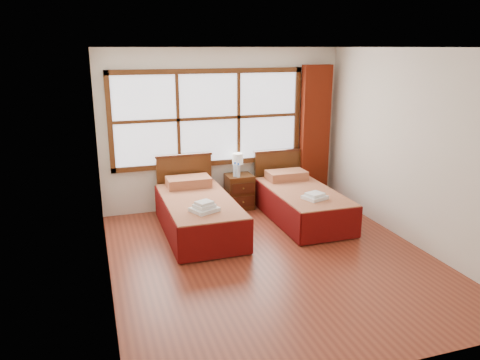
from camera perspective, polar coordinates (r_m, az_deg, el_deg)
name	(u,v)px	position (r m, az deg, el deg)	size (l,w,h in m)	color
floor	(273,259)	(6.07, 4.01, -9.56)	(4.50, 4.50, 0.00)	brown
ceiling	(277,47)	(5.47, 4.55, 15.82)	(4.50, 4.50, 0.00)	white
wall_back	(223,129)	(7.72, -2.07, 6.19)	(4.00, 4.00, 0.00)	silver
wall_left	(102,173)	(5.23, -16.49, 0.80)	(4.50, 4.50, 0.00)	silver
wall_right	(415,149)	(6.63, 20.51, 3.57)	(4.50, 4.50, 0.00)	silver
window	(209,118)	(7.58, -3.83, 7.52)	(3.16, 0.06, 1.56)	white
curtain	(315,133)	(8.19, 9.09, 5.65)	(0.50, 0.16, 2.30)	#641A0A
bed_left	(198,212)	(6.82, -5.15, -3.96)	(0.99, 2.01, 0.96)	#431D0E
bed_right	(301,202)	(7.34, 7.45, -2.68)	(0.95, 1.97, 0.92)	#431D0E
nightstand	(239,192)	(7.77, -0.08, -1.42)	(0.43, 0.43, 0.57)	#4F2911
towels_left	(204,207)	(6.20, -4.36, -3.34)	(0.41, 0.39, 0.14)	white
towels_right	(315,196)	(6.83, 9.11, -1.97)	(0.38, 0.35, 0.09)	white
lamp	(238,159)	(7.70, -0.29, 2.53)	(0.18, 0.18, 0.35)	#B58A3A
bottle_near	(235,170)	(7.58, -0.60, 1.24)	(0.06, 0.06, 0.24)	#C2E1FA
bottle_far	(238,171)	(7.55, -0.21, 1.15)	(0.06, 0.06, 0.23)	#C2E1FA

